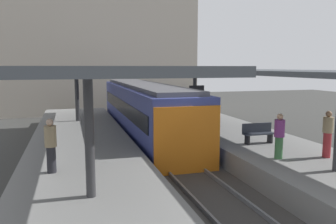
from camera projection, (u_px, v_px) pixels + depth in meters
The scene contains 16 objects.
ground_plane at pixel (175, 167), 14.41m from camera, with size 80.00×80.00×0.00m, color #383835.
platform_left at pixel (84, 163), 13.28m from camera, with size 4.40×28.00×1.00m, color gray.
platform_right at pixel (254, 150), 15.40m from camera, with size 4.40×28.00×1.00m, color gray.
track_ballast at pixel (175, 165), 14.39m from camera, with size 3.20×28.00×0.20m, color #423F3D.
rail_near_side at pixel (159, 163), 14.17m from camera, with size 0.08×28.00×0.14m, color slate.
rail_far_side at pixel (191, 160), 14.57m from camera, with size 0.08×28.00×0.14m, color slate.
commuter_train at pixel (144, 110), 20.10m from camera, with size 2.78×15.57×3.10m.
canopy_left at pixel (79, 70), 14.12m from camera, with size 4.18×21.00×3.28m.
canopy_right at pixel (242, 72), 16.27m from camera, with size 4.18×21.00×3.14m.
platform_bench at pixel (258, 133), 14.47m from camera, with size 1.40×0.41×0.86m.
platform_sign at pixel (197, 96), 19.37m from camera, with size 0.90×0.08×2.21m.
litter_bin at pixel (201, 123), 17.35m from camera, with size 0.44×0.44×0.80m, color #2D2D30.
passenger_near_bench at pixel (328, 133), 12.15m from camera, with size 0.36×0.36×1.70m.
passenger_mid_platform at pixel (51, 145), 10.37m from camera, with size 0.36×0.36×1.70m.
passenger_far_end at pixel (279, 135), 11.98m from camera, with size 0.36×0.36×1.63m.
station_building_backdrop at pixel (98, 54), 32.30m from camera, with size 18.00×6.00×11.00m, color #A89E8E.
Camera 1 is at (-4.24, -13.31, 4.27)m, focal length 36.02 mm.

